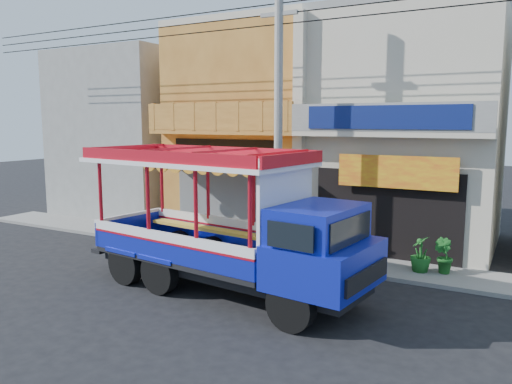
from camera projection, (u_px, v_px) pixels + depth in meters
ground at (255, 298)px, 12.57m from camera, size 90.00×90.00×0.00m
sidewalk at (315, 258)px, 16.03m from camera, size 30.00×2.00×0.12m
shophouse_left at (263, 129)px, 20.81m from camera, size 6.00×7.50×8.24m
shophouse_right at (410, 130)px, 17.95m from camera, size 6.00×6.75×8.24m
party_pilaster at (299, 134)px, 16.69m from camera, size 0.35×0.30×8.00m
filler_building_left at (137, 134)px, 24.22m from camera, size 6.00×6.00×7.60m
utility_pole at (283, 101)px, 15.13m from camera, size 28.00×0.26×9.00m
songthaew_truck at (242, 228)px, 12.45m from camera, size 8.23×3.53×3.72m
green_sign at (176, 226)px, 18.72m from camera, size 0.64×0.30×0.99m
potted_plant_a at (353, 244)px, 15.98m from camera, size 0.94×0.87×0.85m
potted_plant_b at (443, 256)px, 14.25m from camera, size 0.69×0.65×1.00m
potted_plant_c at (421, 254)px, 14.36m from camera, size 0.63×0.63×1.06m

